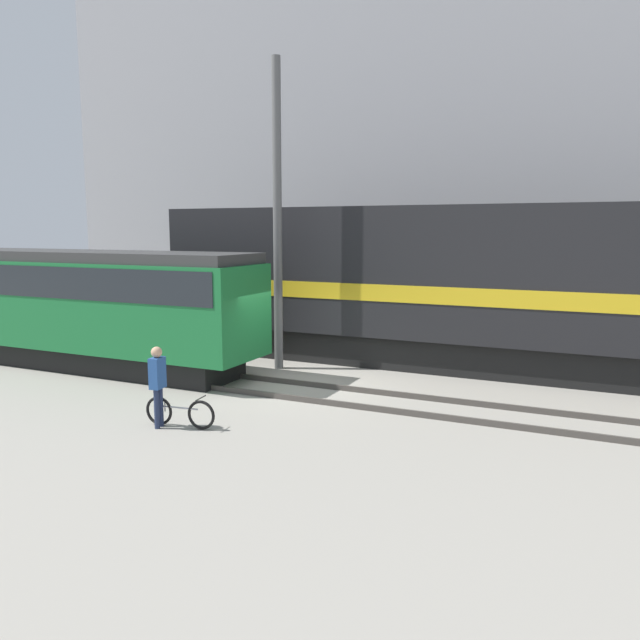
# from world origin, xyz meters

# --- Properties ---
(ground_plane) EXTENTS (120.00, 120.00, 0.00)m
(ground_plane) POSITION_xyz_m (0.00, 0.00, 0.00)
(ground_plane) COLOR gray
(track_near) EXTENTS (60.00, 1.50, 0.14)m
(track_near) POSITION_xyz_m (0.00, -0.77, 0.07)
(track_near) COLOR #47423D
(track_near) RESTS_ON ground
(track_far) EXTENTS (60.00, 1.51, 0.14)m
(track_far) POSITION_xyz_m (0.00, 3.95, 0.07)
(track_far) COLOR #47423D
(track_far) RESTS_ON ground
(building_backdrop) EXTENTS (34.60, 6.00, 15.95)m
(building_backdrop) POSITION_xyz_m (0.00, 12.59, 7.98)
(building_backdrop) COLOR #99999E
(building_backdrop) RESTS_ON ground
(freight_locomotive) EXTENTS (18.90, 3.04, 5.50)m
(freight_locomotive) POSITION_xyz_m (3.26, 3.95, 2.57)
(freight_locomotive) COLOR black
(freight_locomotive) RESTS_ON ground
(streetcar) EXTENTS (12.05, 2.54, 3.58)m
(streetcar) POSITION_xyz_m (-7.28, -0.77, 2.05)
(streetcar) COLOR black
(streetcar) RESTS_ON ground
(bicycle) EXTENTS (1.65, 0.44, 0.70)m
(bicycle) POSITION_xyz_m (-0.79, -4.36, 0.32)
(bicycle) COLOR black
(bicycle) RESTS_ON ground
(person) EXTENTS (0.27, 0.39, 1.77)m
(person) POSITION_xyz_m (-1.19, -4.57, 1.08)
(person) COLOR #232D4C
(person) RESTS_ON ground
(utility_pole_left) EXTENTS (0.26, 0.26, 9.14)m
(utility_pole_left) POSITION_xyz_m (-1.64, 1.59, 4.57)
(utility_pole_left) COLOR #595959
(utility_pole_left) RESTS_ON ground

